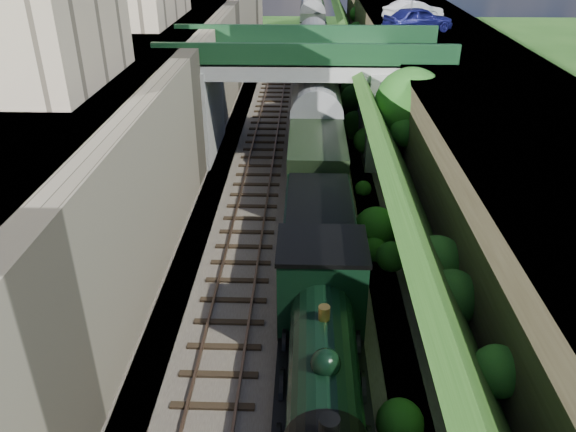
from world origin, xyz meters
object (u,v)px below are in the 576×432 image
object	(u,v)px
tree	(412,106)
car_blue	(418,19)
car_silver	(413,11)
locomotive	(323,362)
road_bridge	(312,89)
tender	(318,239)

from	to	relation	value
tree	car_blue	xyz separation A→B (m)	(2.05, 11.66, 2.40)
car_silver	locomotive	distance (m)	32.71
locomotive	road_bridge	bearing A→B (deg)	90.71
car_blue	tender	xyz separation A→B (m)	(-6.76, -19.81, -5.43)
tender	car_blue	bearing A→B (deg)	71.16
tree	locomotive	xyz separation A→B (m)	(-4.71, -15.52, -2.75)
tree	car_blue	world-z (taller)	car_blue
road_bridge	tree	distance (m)	7.08
tender	car_silver	bearing A→B (deg)	73.48
tree	car_silver	distance (m)	16.35
tree	tender	size ratio (longest dim) A/B	1.10
locomotive	tender	distance (m)	7.37
tender	tree	bearing A→B (deg)	59.97
road_bridge	car_blue	world-z (taller)	car_blue
locomotive	tender	bearing A→B (deg)	90.00
road_bridge	locomotive	world-z (taller)	road_bridge
car_silver	locomotive	world-z (taller)	car_silver
tree	locomotive	size ratio (longest dim) A/B	0.65
tree	locomotive	world-z (taller)	tree
locomotive	tender	xyz separation A→B (m)	(-0.00, 7.36, -0.27)
car_silver	locomotive	bearing A→B (deg)	140.12
road_bridge	locomotive	size ratio (longest dim) A/B	1.56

